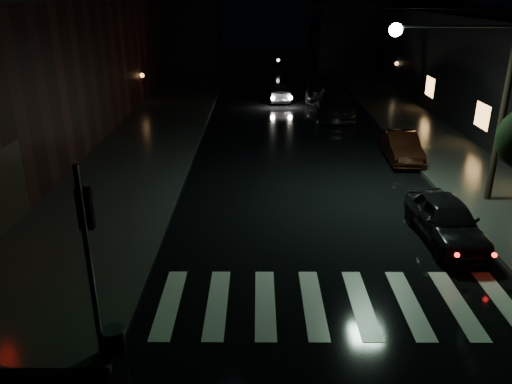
{
  "coord_description": "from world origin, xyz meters",
  "views": [
    {
      "loc": [
        1.01,
        -10.04,
        7.27
      ],
      "look_at": [
        0.96,
        4.01,
        1.6
      ],
      "focal_mm": 35.0,
      "sensor_mm": 36.0,
      "label": 1
    }
  ],
  "objects_px": {
    "parked_car_c": "(335,103)",
    "parked_car_d": "(325,89)",
    "parked_car_a": "(446,219)",
    "parked_car_b": "(401,147)",
    "oncoming_car": "(278,92)"
  },
  "relations": [
    {
      "from": "parked_car_a",
      "to": "parked_car_d",
      "type": "distance_m",
      "value": 21.52
    },
    {
      "from": "parked_car_b",
      "to": "oncoming_car",
      "type": "relative_size",
      "value": 1.0
    },
    {
      "from": "parked_car_a",
      "to": "oncoming_car",
      "type": "distance_m",
      "value": 21.78
    },
    {
      "from": "parked_car_b",
      "to": "parked_car_c",
      "type": "xyz_separation_m",
      "value": [
        -1.8,
        8.78,
        0.18
      ]
    },
    {
      "from": "parked_car_a",
      "to": "parked_car_b",
      "type": "xyz_separation_m",
      "value": [
        0.74,
        7.96,
        -0.04
      ]
    },
    {
      "from": "oncoming_car",
      "to": "parked_car_b",
      "type": "bearing_deg",
      "value": 106.69
    },
    {
      "from": "parked_car_a",
      "to": "parked_car_c",
      "type": "xyz_separation_m",
      "value": [
        -1.06,
        16.75,
        0.13
      ]
    },
    {
      "from": "parked_car_a",
      "to": "parked_car_b",
      "type": "bearing_deg",
      "value": 82.19
    },
    {
      "from": "parked_car_a",
      "to": "parked_car_b",
      "type": "height_order",
      "value": "parked_car_a"
    },
    {
      "from": "parked_car_b",
      "to": "parked_car_c",
      "type": "distance_m",
      "value": 8.97
    },
    {
      "from": "parked_car_c",
      "to": "oncoming_car",
      "type": "bearing_deg",
      "value": 131.7
    },
    {
      "from": "parked_car_c",
      "to": "parked_car_a",
      "type": "bearing_deg",
      "value": -81.07
    },
    {
      "from": "parked_car_c",
      "to": "parked_car_d",
      "type": "relative_size",
      "value": 0.97
    },
    {
      "from": "parked_car_a",
      "to": "parked_car_c",
      "type": "relative_size",
      "value": 0.71
    },
    {
      "from": "parked_car_a",
      "to": "parked_car_d",
      "type": "bearing_deg",
      "value": 90.31
    }
  ]
}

